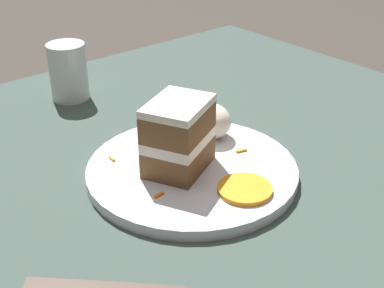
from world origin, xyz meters
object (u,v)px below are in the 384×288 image
Objects in this scene: plate at (192,171)px; cream_dollop at (211,121)px; cake_slice at (178,136)px; drinking_glass at (69,75)px; orange_garnish at (245,189)px.

cream_dollop reaches higher than plate.
cake_slice reaches higher than drinking_glass.
plate is 4.49× the size of cream_dollop.
orange_garnish is at bearing 169.79° from cake_slice.
cake_slice is at bearing -67.10° from cream_dollop.
orange_garnish is at bearing 6.74° from plate.
cream_dollop reaches higher than orange_garnish.
drinking_glass is at bearing -179.08° from orange_garnish.
drinking_glass reaches higher than orange_garnish.
orange_garnish is 0.43m from drinking_glass.
cake_slice reaches higher than orange_garnish.
cake_slice is (-0.01, -0.02, 0.06)m from plate.
drinking_glass is at bearing -29.24° from cake_slice.
cream_dollop is at bearing -92.84° from cake_slice.
cake_slice is 1.61× the size of orange_garnish.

